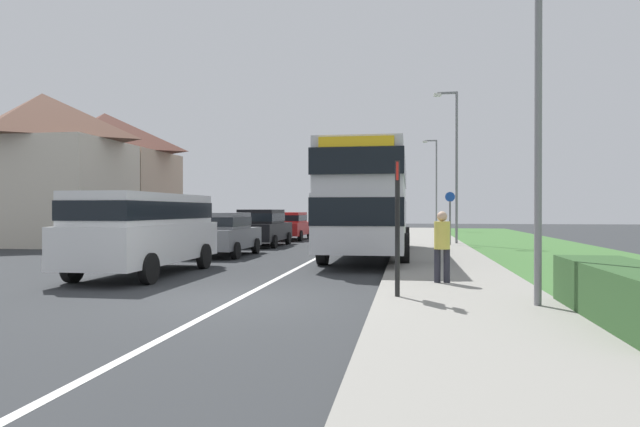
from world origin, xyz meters
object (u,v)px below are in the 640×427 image
parked_van_white (145,226)px  cycle_route_sign (450,216)px  street_lamp_mid (454,157)px  street_lamp_near (532,27)px  pedestrian_at_stop (442,243)px  parked_car_black (262,226)px  parked_car_red (290,225)px  double_decker_bus (370,198)px  street_lamp_far (435,179)px  bus_stop_sign (397,219)px  parked_car_grey (222,232)px

parked_van_white → cycle_route_sign: 14.90m
street_lamp_mid → cycle_route_sign: bearing=-103.0°
parked_van_white → street_lamp_near: bearing=-23.9°
pedestrian_at_stop → cycle_route_sign: bearing=85.2°
parked_car_black → parked_car_red: (0.11, 5.61, -0.07)m
double_decker_bus → street_lamp_far: bearing=82.2°
bus_stop_sign → cycle_route_sign: size_ratio=1.03×
parked_car_grey → street_lamp_mid: (8.92, 7.42, 3.32)m
parked_car_grey → street_lamp_far: 26.89m
cycle_route_sign → parked_car_grey: bearing=-144.4°
parked_car_black → street_lamp_far: size_ratio=0.63×
parked_van_white → parked_car_grey: (0.02, 5.94, -0.38)m
parked_van_white → cycle_route_sign: (8.66, 12.12, 0.16)m
pedestrian_at_stop → street_lamp_far: size_ratio=0.23×
street_lamp_near → street_lamp_mid: street_lamp_near is taller
parked_van_white → bus_stop_sign: bus_stop_sign is taller
pedestrian_at_stop → double_decker_bus: bearing=105.6°
street_lamp_near → street_lamp_mid: (0.12, 17.27, -0.52)m
parked_car_grey → street_lamp_far: (8.84, 25.18, 3.30)m
parked_van_white → street_lamp_near: (8.82, -3.91, 3.46)m
parked_car_black → street_lamp_near: 18.19m
parked_car_black → bus_stop_sign: size_ratio=1.77×
street_lamp_mid → parked_car_black: bearing=-168.5°
cycle_route_sign → double_decker_bus: bearing=-118.6°
parked_car_red → street_lamp_mid: bearing=-23.3°
parked_van_white → pedestrian_at_stop: size_ratio=3.30×
parked_car_grey → parked_car_red: size_ratio=0.90×
parked_van_white → parked_car_grey: bearing=89.8°
parked_car_grey → bus_stop_sign: bus_stop_sign is taller
double_decker_bus → parked_car_red: (-5.30, 10.95, -1.27)m
pedestrian_at_stop → street_lamp_mid: bearing=84.4°
double_decker_bus → parked_car_grey: 5.56m
cycle_route_sign → street_lamp_near: street_lamp_near is taller
bus_stop_sign → street_lamp_mid: street_lamp_mid is taller
parked_car_black → pedestrian_at_stop: size_ratio=2.75×
parked_van_white → street_lamp_far: (8.87, 31.12, 2.91)m
street_lamp_near → street_lamp_far: (0.04, 35.03, -0.55)m
pedestrian_at_stop → bus_stop_sign: 2.33m
parked_car_red → double_decker_bus: bearing=-64.2°
parked_van_white → parked_car_black: 11.55m
parked_car_grey → street_lamp_mid: bearing=39.7°
bus_stop_sign → double_decker_bus: bearing=97.0°
parked_van_white → street_lamp_far: street_lamp_far is taller
parked_van_white → street_lamp_mid: 16.34m
parked_car_red → bus_stop_sign: (6.47, -20.48, 0.67)m
street_lamp_near → street_lamp_mid: bearing=89.6°
parked_car_red → street_lamp_near: (8.69, -21.07, 3.86)m
parked_van_white → parked_car_grey: 5.95m
street_lamp_near → street_lamp_mid: 17.28m
street_lamp_mid → parked_car_red: bearing=156.7°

